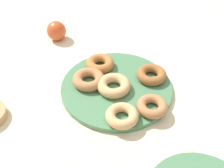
{
  "coord_description": "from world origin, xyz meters",
  "views": [
    {
      "loc": [
        -0.23,
        0.51,
        0.53
      ],
      "look_at": [
        0.0,
        0.03,
        0.05
      ],
      "focal_mm": 41.74,
      "sensor_mm": 36.0,
      "label": 1
    }
  ],
  "objects_px": {
    "donut_1": "(89,79)",
    "apple": "(56,31)",
    "donut_plate": "(116,87)",
    "donut_3": "(151,75)",
    "donut_0": "(100,64)",
    "donut_5": "(152,106)",
    "donut_4": "(122,116)",
    "donut_2": "(115,86)"
  },
  "relations": [
    {
      "from": "donut_2",
      "to": "donut_5",
      "type": "distance_m",
      "value": 0.12
    },
    {
      "from": "donut_0",
      "to": "apple",
      "type": "xyz_separation_m",
      "value": [
        0.23,
        -0.1,
        0.01
      ]
    },
    {
      "from": "donut_0",
      "to": "apple",
      "type": "relative_size",
      "value": 1.26
    },
    {
      "from": "donut_plate",
      "to": "donut_5",
      "type": "bearing_deg",
      "value": 159.8
    },
    {
      "from": "donut_0",
      "to": "donut_5",
      "type": "height_order",
      "value": "donut_0"
    },
    {
      "from": "donut_2",
      "to": "donut_4",
      "type": "distance_m",
      "value": 0.11
    },
    {
      "from": "donut_1",
      "to": "apple",
      "type": "distance_m",
      "value": 0.29
    },
    {
      "from": "donut_1",
      "to": "donut_4",
      "type": "xyz_separation_m",
      "value": [
        -0.14,
        0.08,
        -0.0
      ]
    },
    {
      "from": "donut_1",
      "to": "donut_3",
      "type": "height_order",
      "value": "donut_1"
    },
    {
      "from": "donut_3",
      "to": "donut_4",
      "type": "height_order",
      "value": "donut_3"
    },
    {
      "from": "donut_plate",
      "to": "donut_0",
      "type": "xyz_separation_m",
      "value": [
        0.08,
        -0.06,
        0.02
      ]
    },
    {
      "from": "donut_plate",
      "to": "donut_2",
      "type": "distance_m",
      "value": 0.03
    },
    {
      "from": "donut_1",
      "to": "apple",
      "type": "height_order",
      "value": "apple"
    },
    {
      "from": "donut_plate",
      "to": "donut_2",
      "type": "relative_size",
      "value": 3.37
    },
    {
      "from": "donut_plate",
      "to": "donut_1",
      "type": "xyz_separation_m",
      "value": [
        0.08,
        0.03,
        0.02
      ]
    },
    {
      "from": "donut_1",
      "to": "apple",
      "type": "bearing_deg",
      "value": -37.38
    },
    {
      "from": "donut_plate",
      "to": "donut_2",
      "type": "xyz_separation_m",
      "value": [
        -0.0,
        0.02,
        0.02
      ]
    },
    {
      "from": "donut_plate",
      "to": "donut_3",
      "type": "xyz_separation_m",
      "value": [
        -0.08,
        -0.07,
        0.02
      ]
    },
    {
      "from": "donut_0",
      "to": "donut_1",
      "type": "xyz_separation_m",
      "value": [
        -0.0,
        0.08,
        -0.0
      ]
    },
    {
      "from": "donut_plate",
      "to": "donut_2",
      "type": "bearing_deg",
      "value": 103.45
    },
    {
      "from": "donut_1",
      "to": "donut_5",
      "type": "bearing_deg",
      "value": 174.28
    },
    {
      "from": "donut_3",
      "to": "donut_0",
      "type": "bearing_deg",
      "value": 6.82
    },
    {
      "from": "donut_plate",
      "to": "donut_3",
      "type": "height_order",
      "value": "donut_3"
    },
    {
      "from": "donut_0",
      "to": "apple",
      "type": "height_order",
      "value": "apple"
    },
    {
      "from": "donut_4",
      "to": "apple",
      "type": "xyz_separation_m",
      "value": [
        0.38,
        -0.26,
        0.01
      ]
    },
    {
      "from": "donut_5",
      "to": "donut_plate",
      "type": "bearing_deg",
      "value": -20.2
    },
    {
      "from": "donut_1",
      "to": "donut_plate",
      "type": "bearing_deg",
      "value": -161.81
    },
    {
      "from": "donut_0",
      "to": "donut_4",
      "type": "height_order",
      "value": "donut_0"
    },
    {
      "from": "donut_1",
      "to": "apple",
      "type": "relative_size",
      "value": 1.34
    },
    {
      "from": "donut_4",
      "to": "donut_5",
      "type": "distance_m",
      "value": 0.09
    },
    {
      "from": "apple",
      "to": "donut_2",
      "type": "bearing_deg",
      "value": 151.53
    },
    {
      "from": "donut_plate",
      "to": "donut_0",
      "type": "distance_m",
      "value": 0.1
    },
    {
      "from": "donut_3",
      "to": "donut_4",
      "type": "distance_m",
      "value": 0.18
    },
    {
      "from": "donut_2",
      "to": "donut_3",
      "type": "xyz_separation_m",
      "value": [
        -0.08,
        -0.09,
        -0.0
      ]
    },
    {
      "from": "donut_plate",
      "to": "donut_0",
      "type": "height_order",
      "value": "donut_0"
    },
    {
      "from": "donut_plate",
      "to": "apple",
      "type": "bearing_deg",
      "value": -26.21
    },
    {
      "from": "donut_0",
      "to": "donut_4",
      "type": "relative_size",
      "value": 1.04
    },
    {
      "from": "apple",
      "to": "donut_1",
      "type": "bearing_deg",
      "value": 142.62
    },
    {
      "from": "donut_4",
      "to": "donut_5",
      "type": "relative_size",
      "value": 1.04
    },
    {
      "from": "donut_0",
      "to": "donut_1",
      "type": "relative_size",
      "value": 0.94
    },
    {
      "from": "donut_1",
      "to": "donut_3",
      "type": "distance_m",
      "value": 0.19
    },
    {
      "from": "donut_4",
      "to": "donut_3",
      "type": "bearing_deg",
      "value": -94.63
    }
  ]
}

